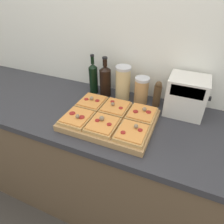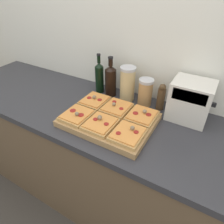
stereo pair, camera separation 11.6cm
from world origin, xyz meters
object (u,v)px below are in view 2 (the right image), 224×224
(wine_bottle, at_px, (111,80))
(pepper_mill, at_px, (161,97))
(cutting_board, at_px, (109,120))
(grain_jar_short, at_px, (145,92))
(olive_oil_bottle, at_px, (99,77))
(toaster_oven, at_px, (190,101))
(grain_jar_tall, at_px, (127,84))

(wine_bottle, xyz_separation_m, pepper_mill, (0.36, -0.00, -0.03))
(cutting_board, xyz_separation_m, grain_jar_short, (0.10, 0.29, 0.07))
(wine_bottle, bearing_deg, olive_oil_bottle, -180.00)
(grain_jar_short, relative_size, pepper_mill, 1.03)
(olive_oil_bottle, relative_size, toaster_oven, 1.14)
(wine_bottle, distance_m, pepper_mill, 0.37)
(grain_jar_tall, xyz_separation_m, toaster_oven, (0.41, -0.01, 0.00))
(grain_jar_short, bearing_deg, wine_bottle, 180.00)
(grain_jar_short, bearing_deg, pepper_mill, 0.00)
(olive_oil_bottle, bearing_deg, pepper_mill, 0.00)
(grain_jar_tall, bearing_deg, grain_jar_short, -0.00)
(cutting_board, bearing_deg, grain_jar_tall, 96.18)
(grain_jar_tall, relative_size, pepper_mill, 1.34)
(olive_oil_bottle, height_order, grain_jar_tall, olive_oil_bottle)
(olive_oil_bottle, bearing_deg, grain_jar_short, 0.00)
(wine_bottle, bearing_deg, toaster_oven, -1.20)
(wine_bottle, bearing_deg, cutting_board, -60.86)
(cutting_board, relative_size, grain_jar_short, 2.82)
(olive_oil_bottle, bearing_deg, grain_jar_tall, 0.00)
(olive_oil_bottle, xyz_separation_m, wine_bottle, (0.09, 0.00, -0.00))
(grain_jar_short, height_order, toaster_oven, toaster_oven)
(pepper_mill, bearing_deg, grain_jar_short, 180.00)
(grain_jar_short, distance_m, toaster_oven, 0.28)
(cutting_board, bearing_deg, toaster_oven, 36.26)
(olive_oil_bottle, xyz_separation_m, pepper_mill, (0.46, 0.00, -0.03))
(olive_oil_bottle, relative_size, pepper_mill, 1.60)
(cutting_board, relative_size, olive_oil_bottle, 1.81)
(cutting_board, height_order, toaster_oven, toaster_oven)
(cutting_board, height_order, pepper_mill, pepper_mill)
(toaster_oven, bearing_deg, grain_jar_short, 177.68)
(pepper_mill, distance_m, toaster_oven, 0.18)
(olive_oil_bottle, relative_size, grain_jar_tall, 1.20)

